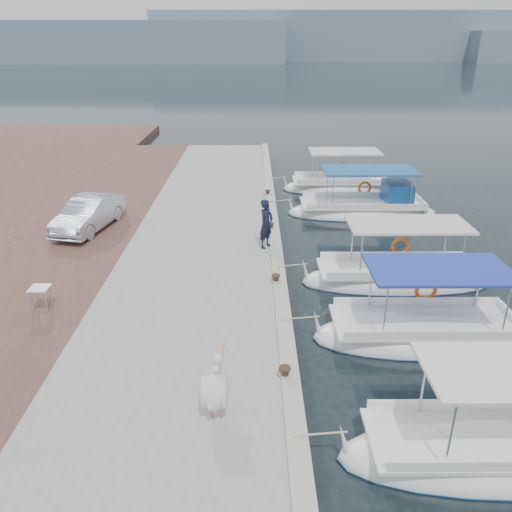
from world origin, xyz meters
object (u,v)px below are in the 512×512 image
(fishing_caique_a, at_px, (501,455))
(fishing_caique_e, at_px, (339,188))
(pelican, at_px, (215,389))
(parked_car, at_px, (89,214))
(fishing_caique_b, at_px, (423,335))
(fishing_caique_c, at_px, (397,280))
(fisherman, at_px, (266,224))
(fishing_caique_d, at_px, (364,210))

(fishing_caique_a, bearing_deg, fishing_caique_e, 90.35)
(pelican, relative_size, parked_car, 0.39)
(fishing_caique_b, xyz_separation_m, parked_car, (-11.74, 7.75, 1.05))
(fishing_caique_c, relative_size, parked_car, 1.63)
(fishing_caique_a, bearing_deg, parked_car, 134.27)
(fishing_caique_a, height_order, fisherman, fisherman)
(fishing_caique_d, distance_m, parked_car, 12.81)
(fishing_caique_a, relative_size, fishing_caique_b, 1.06)
(fishing_caique_a, distance_m, fisherman, 11.23)
(fishing_caique_a, height_order, fishing_caique_c, same)
(fishing_caique_c, xyz_separation_m, fisherman, (-4.53, 2.15, 1.32))
(fishing_caique_a, xyz_separation_m, pelican, (-5.83, 0.83, 1.01))
(fishing_caique_b, relative_size, fishing_caique_e, 0.98)
(fishing_caique_a, bearing_deg, fishing_caique_b, 92.31)
(fishing_caique_d, bearing_deg, parked_car, -164.75)
(fishing_caique_a, relative_size, fishing_caique_c, 1.00)
(fishing_caique_c, height_order, parked_car, fishing_caique_c)
(fishing_caique_b, xyz_separation_m, fishing_caique_c, (0.17, 3.55, 0.00))
(fishing_caique_c, distance_m, parked_car, 12.68)
(fishing_caique_b, height_order, parked_car, fishing_caique_b)
(pelican, height_order, fisherman, fisherman)
(fishing_caique_d, distance_m, fisherman, 7.43)
(fishing_caique_d, relative_size, fisherman, 3.84)
(fishing_caique_c, bearing_deg, fishing_caique_a, -89.96)
(fishing_caique_c, height_order, fishing_caique_e, same)
(fishing_caique_e, height_order, fisherman, fisherman)
(fishing_caique_a, distance_m, parked_car, 17.12)
(parked_car, bearing_deg, fishing_caique_a, -33.73)
(fishing_caique_b, height_order, fisherman, fisherman)
(pelican, distance_m, fisherman, 9.45)
(fisherman, xyz_separation_m, parked_car, (-7.39, 2.05, -0.27))
(fishing_caique_d, relative_size, fishing_caique_e, 1.13)
(fishing_caique_d, xyz_separation_m, fishing_caique_e, (-0.52, 4.31, -0.06))
(pelican, xyz_separation_m, fisherman, (1.30, 9.36, 0.31))
(fishing_caique_d, height_order, fishing_caique_e, same)
(fishing_caique_d, distance_m, fishing_caique_e, 4.34)
(fishing_caique_c, bearing_deg, pelican, -128.96)
(fishing_caique_b, xyz_separation_m, fisherman, (-4.36, 5.71, 1.32))
(fishing_caique_a, distance_m, fishing_caique_e, 19.90)
(fishing_caique_a, relative_size, fisherman, 3.53)
(fishing_caique_b, height_order, fishing_caique_e, same)
(pelican, bearing_deg, fishing_caique_c, 51.04)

